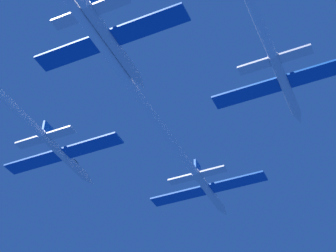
# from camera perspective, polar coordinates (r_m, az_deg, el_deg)

# --- Properties ---
(jet_lead) EXTENTS (16.83, 54.06, 2.79)m
(jet_lead) POSITION_cam_1_polar(r_m,az_deg,el_deg) (65.05, -0.58, -0.22)
(jet_lead) COLOR silver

